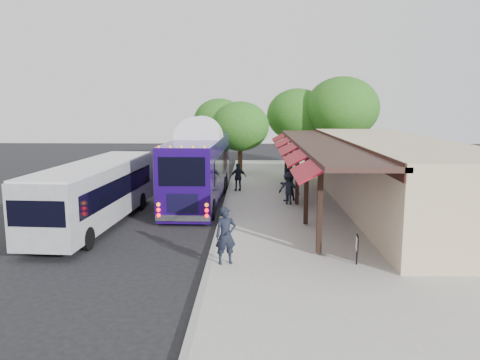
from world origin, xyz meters
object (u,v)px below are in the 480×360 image
(city_bus, at_px, (97,191))
(ped_d, at_px, (289,188))
(ped_b, at_px, (288,184))
(coach_bus, at_px, (200,165))
(sign_board, at_px, (357,245))
(ped_a, at_px, (226,235))
(ped_c, at_px, (238,177))

(city_bus, distance_m, ped_d, 9.66)
(ped_b, relative_size, ped_d, 1.05)
(coach_bus, distance_m, sign_board, 12.65)
(city_bus, bearing_deg, coach_bus, 57.13)
(coach_bus, height_order, ped_a, coach_bus)
(ped_c, bearing_deg, sign_board, 92.53)
(coach_bus, distance_m, ped_a, 11.12)
(city_bus, xyz_separation_m, ped_c, (6.07, 7.63, -0.55))
(coach_bus, xyz_separation_m, sign_board, (6.32, -10.89, -1.19))
(sign_board, bearing_deg, coach_bus, 126.90)
(coach_bus, xyz_separation_m, ped_d, (4.85, -1.55, -1.00))
(coach_bus, relative_size, city_bus, 1.12)
(ped_a, bearing_deg, ped_d, 56.87)
(ped_a, relative_size, sign_board, 1.93)
(coach_bus, relative_size, ped_a, 6.19)
(ped_c, height_order, ped_d, ped_d)
(ped_b, bearing_deg, city_bus, 5.98)
(city_bus, relative_size, ped_d, 6.14)
(ped_c, bearing_deg, ped_b, 118.95)
(ped_d, relative_size, sign_board, 1.74)
(city_bus, height_order, ped_a, city_bus)
(ped_a, bearing_deg, coach_bus, 84.22)
(coach_bus, distance_m, ped_d, 5.19)
(ped_d, bearing_deg, sign_board, 115.79)
(city_bus, distance_m, ped_c, 9.77)
(ped_c, distance_m, sign_board, 13.77)
(coach_bus, height_order, ped_c, coach_bus)
(ped_a, distance_m, ped_d, 9.75)
(ped_a, bearing_deg, ped_c, 73.40)
(ped_c, bearing_deg, ped_a, 74.45)
(ped_c, xyz_separation_m, sign_board, (4.24, -13.10, -0.18))
(ped_a, height_order, ped_c, ped_a)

